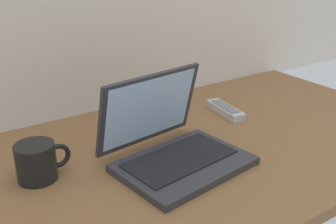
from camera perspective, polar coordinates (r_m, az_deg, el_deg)
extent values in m
cube|color=brown|center=(1.07, 0.17, -6.62)|extent=(1.60, 0.76, 0.03)
cube|color=#2D2D33|center=(1.00, 2.25, -7.30)|extent=(0.34, 0.26, 0.02)
cube|color=black|center=(1.01, 1.67, -6.46)|extent=(0.29, 0.17, 0.00)
cube|color=#2D2D33|center=(1.05, -2.69, 0.50)|extent=(0.30, 0.10, 0.20)
cube|color=#A5C6EA|center=(1.04, -2.49, 0.48)|extent=(0.27, 0.08, 0.17)
cylinder|color=black|center=(0.99, -17.93, -6.64)|extent=(0.09, 0.09, 0.09)
torus|color=black|center=(1.00, -15.09, -5.92)|extent=(0.06, 0.01, 0.06)
cylinder|color=brown|center=(0.97, -18.19, -4.67)|extent=(0.08, 0.08, 0.00)
cube|color=#B7B7B7|center=(1.33, 8.01, 0.30)|extent=(0.07, 0.16, 0.02)
cube|color=slate|center=(1.32, 8.04, 0.80)|extent=(0.05, 0.12, 0.00)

